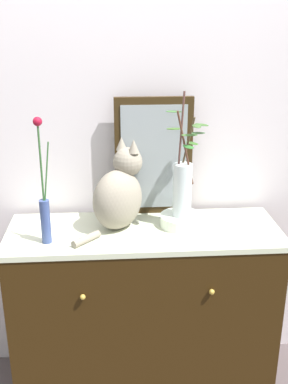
{
  "coord_description": "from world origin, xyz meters",
  "views": [
    {
      "loc": [
        -0.14,
        -1.89,
        1.76
      ],
      "look_at": [
        0.0,
        0.0,
        1.05
      ],
      "focal_mm": 43.6,
      "sensor_mm": 36.0,
      "label": 1
    }
  ],
  "objects_px": {
    "sideboard": "(144,312)",
    "bowl_porcelain": "(181,220)",
    "cat_sitting": "(119,193)",
    "mirror_leaning": "(154,157)",
    "vase_glass_clear": "(183,185)",
    "vase_slim_green": "(44,207)"
  },
  "relations": [
    {
      "from": "vase_slim_green",
      "to": "mirror_leaning",
      "type": "bearing_deg",
      "value": 31.37
    },
    {
      "from": "sideboard",
      "to": "bowl_porcelain",
      "type": "bearing_deg",
      "value": 10.69
    },
    {
      "from": "sideboard",
      "to": "vase_slim_green",
      "type": "relative_size",
      "value": 2.29
    },
    {
      "from": "sideboard",
      "to": "cat_sitting",
      "type": "bearing_deg",
      "value": 160.3
    },
    {
      "from": "bowl_porcelain",
      "to": "vase_glass_clear",
      "type": "bearing_deg",
      "value": 5.54
    },
    {
      "from": "vase_glass_clear",
      "to": "vase_slim_green",
      "type": "bearing_deg",
      "value": -167.92
    },
    {
      "from": "cat_sitting",
      "to": "vase_glass_clear",
      "type": "bearing_deg",
      "value": -1.19
    },
    {
      "from": "cat_sitting",
      "to": "bowl_porcelain",
      "type": "distance_m",
      "value": 0.31
    },
    {
      "from": "cat_sitting",
      "to": "bowl_porcelain",
      "type": "relative_size",
      "value": 2.05
    },
    {
      "from": "vase_glass_clear",
      "to": "mirror_leaning",
      "type": "bearing_deg",
      "value": 125.09
    },
    {
      "from": "cat_sitting",
      "to": "vase_slim_green",
      "type": "relative_size",
      "value": 0.75
    },
    {
      "from": "vase_slim_green",
      "to": "vase_glass_clear",
      "type": "distance_m",
      "value": 0.61
    },
    {
      "from": "sideboard",
      "to": "cat_sitting",
      "type": "xyz_separation_m",
      "value": [
        -0.11,
        0.04,
        0.6
      ]
    },
    {
      "from": "mirror_leaning",
      "to": "vase_slim_green",
      "type": "height_order",
      "value": "mirror_leaning"
    },
    {
      "from": "mirror_leaning",
      "to": "vase_glass_clear",
      "type": "distance_m",
      "value": 0.22
    },
    {
      "from": "bowl_porcelain",
      "to": "vase_glass_clear",
      "type": "distance_m",
      "value": 0.17
    },
    {
      "from": "sideboard",
      "to": "vase_slim_green",
      "type": "bearing_deg",
      "value": -167.33
    },
    {
      "from": "sideboard",
      "to": "bowl_porcelain",
      "type": "xyz_separation_m",
      "value": [
        0.17,
        0.03,
        0.46
      ]
    },
    {
      "from": "sideboard",
      "to": "bowl_porcelain",
      "type": "relative_size",
      "value": 6.28
    },
    {
      "from": "sideboard",
      "to": "cat_sitting",
      "type": "distance_m",
      "value": 0.61
    },
    {
      "from": "cat_sitting",
      "to": "vase_slim_green",
      "type": "distance_m",
      "value": 0.34
    },
    {
      "from": "sideboard",
      "to": "vase_slim_green",
      "type": "distance_m",
      "value": 0.73
    }
  ]
}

